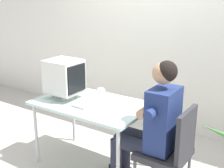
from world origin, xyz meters
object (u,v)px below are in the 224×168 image
object	(u,v)px
desk_mug	(101,92)
desk	(92,108)
crt_monitor	(64,77)
keyboard	(91,101)
person_seated	(151,123)
office_chair	(171,149)

from	to	relation	value
desk_mug	desk	bearing A→B (deg)	-79.43
crt_monitor	keyboard	size ratio (longest dim) A/B	1.01
desk	keyboard	size ratio (longest dim) A/B	2.83
keyboard	person_seated	xyz separation A→B (m)	(0.73, -0.03, -0.06)
office_chair	desk	bearing A→B (deg)	177.44
desk	crt_monitor	bearing A→B (deg)	-172.75
office_chair	person_seated	bearing A→B (deg)	-180.00
desk	office_chair	size ratio (longest dim) A/B	1.34
desk	person_seated	size ratio (longest dim) A/B	0.92
keyboard	person_seated	distance (m)	0.73
desk	office_chair	xyz separation A→B (m)	(0.93, -0.04, -0.18)
crt_monitor	office_chair	xyz separation A→B (m)	(1.26, 0.00, -0.48)
keyboard	office_chair	distance (m)	0.97
crt_monitor	keyboard	distance (m)	0.40
crt_monitor	person_seated	xyz separation A→B (m)	(1.06, 0.00, -0.28)
crt_monitor	person_seated	bearing A→B (deg)	0.03
desk	keyboard	bearing A→B (deg)	-101.02
crt_monitor	desk_mug	bearing A→B (deg)	44.51
office_chair	desk_mug	xyz separation A→B (m)	(-0.98, 0.28, 0.28)
crt_monitor	person_seated	distance (m)	1.10
person_seated	desk_mug	distance (m)	0.83
office_chair	keyboard	bearing A→B (deg)	177.92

